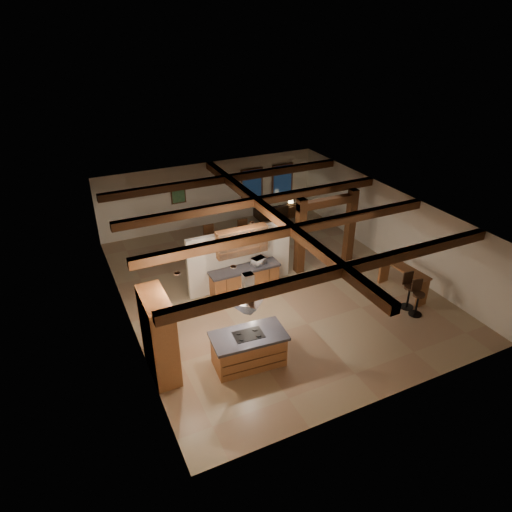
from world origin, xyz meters
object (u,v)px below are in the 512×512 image
Objects in this scene: dining_table at (230,246)px; bar_counter at (403,276)px; kitchen_island at (249,349)px; sofa at (276,210)px.

bar_counter reaches higher than dining_table.
kitchen_island is 10.41m from sofa.
sofa is 7.89m from bar_counter.
bar_counter is (6.27, 0.98, 0.18)m from kitchen_island.
bar_counter is at bearing 97.67° from sofa.
dining_table is at bearing 71.93° from kitchen_island.
kitchen_island is at bearing -85.58° from dining_table.
bar_counter is (4.26, -5.19, 0.33)m from dining_table.
dining_table is 0.99× the size of sofa.
bar_counter reaches higher than sofa.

